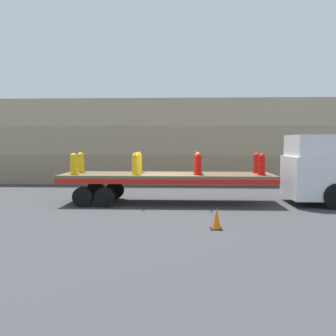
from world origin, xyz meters
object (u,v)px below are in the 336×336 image
Objects in this scene: fire_hydrant_yellow_far_1 at (139,163)px; fire_hydrant_red_near_2 at (198,164)px; fire_hydrant_yellow_far_0 at (81,163)px; fire_hydrant_red_near_3 at (262,165)px; truck_cab at (317,170)px; fire_hydrant_red_far_3 at (257,163)px; fire_hydrant_yellow_near_1 at (135,164)px; fire_hydrant_yellow_near_0 at (74,164)px; flatbed_trailer at (153,179)px; fire_hydrant_red_far_2 at (197,163)px; traffic_cone at (216,219)px.

fire_hydrant_red_near_2 is at bearing -22.14° from fire_hydrant_yellow_far_1.
fire_hydrant_yellow_far_0 is at bearing 168.50° from fire_hydrant_red_near_2.
fire_hydrant_yellow_far_1 is at bearing 168.50° from fire_hydrant_red_near_3.
truck_cab reaches higher than fire_hydrant_yellow_far_1.
truck_cab is 3.26× the size of fire_hydrant_red_near_2.
fire_hydrant_red_far_3 is at bearing 90.00° from fire_hydrant_red_near_3.
fire_hydrant_yellow_near_1 is 1.00× the size of fire_hydrant_red_near_3.
fire_hydrant_yellow_far_0 and fire_hydrant_yellow_far_1 have the same top height.
fire_hydrant_yellow_far_0 is 1.00× the size of fire_hydrant_red_far_3.
fire_hydrant_yellow_near_0 and fire_hydrant_yellow_far_1 have the same top height.
fire_hydrant_red_near_2 is at bearing -173.96° from truck_cab.
fire_hydrant_yellow_far_0 and fire_hydrant_yellow_near_1 have the same top height.
fire_hydrant_yellow_far_0 is (-3.30, 0.53, 0.68)m from flatbed_trailer.
fire_hydrant_yellow_far_1 is (0.00, 1.06, 0.00)m from fire_hydrant_yellow_near_1.
truck_cab is at bearing 12.41° from fire_hydrant_red_near_3.
fire_hydrant_red_far_2 is at bearing 0.00° from fire_hydrant_yellow_far_0.
fire_hydrant_red_far_2 is (5.23, 0.00, 0.00)m from fire_hydrant_yellow_far_0.
fire_hydrant_red_far_2 reaches higher than traffic_cone.
fire_hydrant_yellow_near_1 is at bearing 125.33° from traffic_cone.
fire_hydrant_yellow_far_1 is at bearing 180.00° from fire_hydrant_red_far_2.
fire_hydrant_red_far_2 is at bearing 157.86° from fire_hydrant_red_near_3.
truck_cab reaches higher than fire_hydrant_red_far_3.
fire_hydrant_red_near_3 reaches higher than flatbed_trailer.
truck_cab reaches higher than traffic_cone.
fire_hydrant_yellow_near_0 is at bearing -177.03° from truck_cab.
fire_hydrant_yellow_far_0 is 1.00× the size of fire_hydrant_red_far_2.
fire_hydrant_yellow_near_0 is 1.00× the size of fire_hydrant_yellow_far_0.
fire_hydrant_yellow_near_0 is at bearing -172.28° from fire_hydrant_red_far_3.
flatbed_trailer is 4.63m from fire_hydrant_red_near_3.
fire_hydrant_yellow_near_0 is at bearing 180.00° from fire_hydrant_red_near_3.
fire_hydrant_red_near_2 is at bearing -11.50° from fire_hydrant_yellow_far_0.
fire_hydrant_red_far_2 and fire_hydrant_red_near_3 have the same top height.
fire_hydrant_yellow_near_1 is 1.41× the size of traffic_cone.
fire_hydrant_red_near_2 is (5.23, 0.00, 0.00)m from fire_hydrant_yellow_near_0.
fire_hydrant_yellow_far_0 and fire_hydrant_red_near_3 have the same top height.
fire_hydrant_yellow_near_1 is 1.00× the size of fire_hydrant_red_far_3.
fire_hydrant_red_far_2 and fire_hydrant_red_far_3 have the same top height.
fire_hydrant_red_far_3 is at bearing 7.72° from fire_hydrant_yellow_near_0.
fire_hydrant_yellow_far_0 is 1.00× the size of fire_hydrant_red_near_3.
fire_hydrant_yellow_far_0 is 7.85m from fire_hydrant_red_far_3.
truck_cab is 3.26× the size of fire_hydrant_yellow_near_1.
fire_hydrant_red_far_3 is (5.23, 0.00, 0.00)m from fire_hydrant_yellow_far_1.
traffic_cone is at bearing -112.40° from fire_hydrant_red_far_3.
fire_hydrant_red_far_3 is at bearing 67.60° from traffic_cone.
fire_hydrant_red_near_2 is 2.83m from fire_hydrant_red_far_3.
fire_hydrant_yellow_near_1 is at bearing 180.00° from fire_hydrant_red_near_3.
fire_hydrant_yellow_far_1 is at bearing 180.00° from fire_hydrant_red_far_3.
fire_hydrant_red_near_3 is at bearing -167.59° from truck_cab.
fire_hydrant_red_near_2 is (-5.04, -0.53, 0.26)m from truck_cab.
fire_hydrant_red_near_2 is at bearing 180.00° from fire_hydrant_red_near_3.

